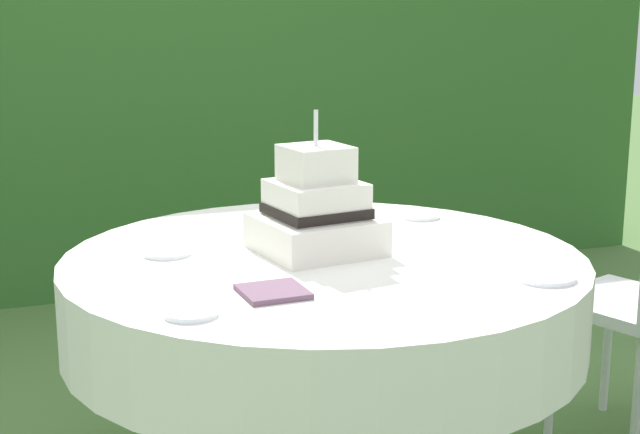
{
  "coord_description": "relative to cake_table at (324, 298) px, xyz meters",
  "views": [
    {
      "loc": [
        -0.83,
        -2.26,
        1.43
      ],
      "look_at": [
        -0.0,
        0.02,
        0.88
      ],
      "focal_mm": 52.91,
      "sensor_mm": 36.0,
      "label": 1
    }
  ],
  "objects": [
    {
      "name": "serving_plate_left",
      "position": [
        0.43,
        -0.39,
        0.12
      ],
      "size": [
        0.15,
        0.15,
        0.01
      ],
      "primitive_type": "cylinder",
      "color": "white",
      "rests_on": "cake_table"
    },
    {
      "name": "serving_plate_near",
      "position": [
        -0.39,
        0.15,
        0.12
      ],
      "size": [
        0.13,
        0.13,
        0.01
      ],
      "primitive_type": "cylinder",
      "color": "white",
      "rests_on": "cake_table"
    },
    {
      "name": "wedding_cake",
      "position": [
        -0.0,
        0.05,
        0.23
      ],
      "size": [
        0.34,
        0.34,
        0.38
      ],
      "color": "white",
      "rests_on": "cake_table"
    },
    {
      "name": "serving_plate_far",
      "position": [
        0.43,
        0.32,
        0.12
      ],
      "size": [
        0.12,
        0.12,
        0.01
      ],
      "primitive_type": "cylinder",
      "color": "white",
      "rests_on": "cake_table"
    },
    {
      "name": "cake_table",
      "position": [
        0.0,
        0.0,
        0.0
      ],
      "size": [
        1.39,
        1.39,
        0.78
      ],
      "color": "#4C4C51",
      "rests_on": "ground_plane"
    },
    {
      "name": "serving_plate_right",
      "position": [
        -0.44,
        -0.36,
        0.12
      ],
      "size": [
        0.12,
        0.12,
        0.01
      ],
      "primitive_type": "cylinder",
      "color": "white",
      "rests_on": "cake_table"
    },
    {
      "name": "foliage_hedge",
      "position": [
        0.0,
        2.51,
        0.58
      ],
      "size": [
        5.51,
        0.45,
        2.48
      ],
      "primitive_type": "cube",
      "color": "#336628",
      "rests_on": "ground_plane"
    },
    {
      "name": "napkin_stack",
      "position": [
        -0.23,
        -0.28,
        0.12
      ],
      "size": [
        0.15,
        0.15,
        0.01
      ],
      "primitive_type": "cube",
      "rotation": [
        0.0,
        0.0,
        0.04
      ],
      "color": "#6B4C60",
      "rests_on": "cake_table"
    }
  ]
}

